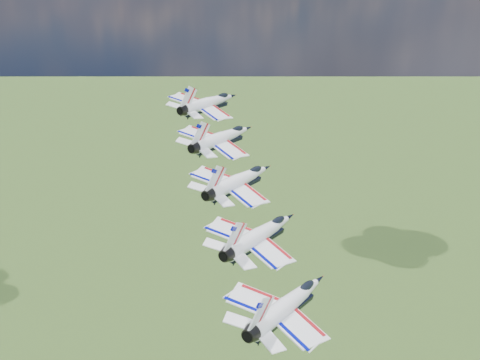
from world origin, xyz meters
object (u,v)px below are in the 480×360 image
Objects in this scene: jet_4 at (289,304)px; jet_2 at (240,180)px; jet_0 at (210,102)px; jet_3 at (261,234)px; jet_1 at (223,137)px.

jet_2 is at bearing 136.83° from jet_4.
jet_0 reaches higher than jet_4.
jet_2 is 11.24m from jet_3.
jet_2 reaches higher than jet_3.
jet_1 is 1.00× the size of jet_2.
jet_1 reaches higher than jet_3.
jet_1 is at bearing 136.83° from jet_4.
jet_4 is (8.43, -7.01, -2.48)m from jet_3.
jet_1 is 33.72m from jet_4.
jet_0 reaches higher than jet_1.
jet_0 is 33.72m from jet_3.
jet_4 is (16.86, -14.02, -4.96)m from jet_2.
jet_1 is at bearing -43.17° from jet_0.
jet_0 reaches higher than jet_3.
jet_1 is 22.48m from jet_3.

